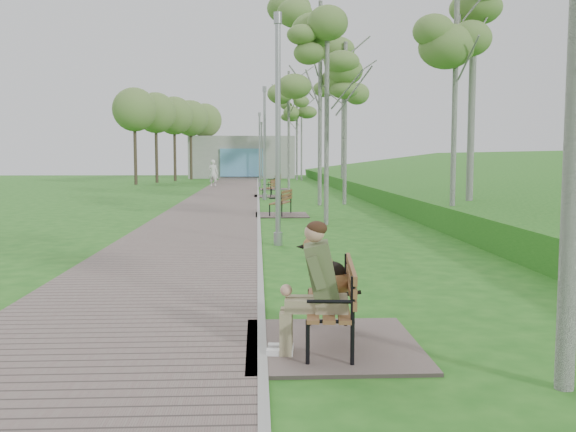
% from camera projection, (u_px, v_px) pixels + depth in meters
% --- Properties ---
extents(ground, '(120.00, 120.00, 0.00)m').
position_uv_depth(ground, '(260.00, 269.00, 11.95)').
color(ground, '#216119').
rests_on(ground, ground).
extents(walkway, '(3.50, 67.00, 0.04)m').
position_uv_depth(walkway, '(224.00, 196.00, 33.25)').
color(walkway, '#73645D').
rests_on(walkway, ground).
extents(kerb, '(0.10, 67.00, 0.05)m').
position_uv_depth(kerb, '(258.00, 196.00, 33.33)').
color(kerb, '#999993').
rests_on(kerb, ground).
extents(embankment, '(14.00, 70.00, 1.60)m').
position_uv_depth(embankment, '(495.00, 198.00, 32.41)').
color(embankment, '#438D2B').
rests_on(embankment, ground).
extents(building_north, '(10.00, 5.20, 4.00)m').
position_uv_depth(building_north, '(242.00, 157.00, 62.38)').
color(building_north, '#9E9E99').
rests_on(building_north, ground).
extents(bench_main, '(1.90, 2.11, 1.66)m').
position_uv_depth(bench_main, '(324.00, 306.00, 7.03)').
color(bench_main, '#73645D').
rests_on(bench_main, ground).
extents(bench_second, '(1.84, 2.05, 1.13)m').
position_uv_depth(bench_second, '(281.00, 210.00, 22.74)').
color(bench_second, '#73645D').
rests_on(bench_second, ground).
extents(bench_third, '(1.84, 2.04, 1.13)m').
position_uv_depth(bench_third, '(271.00, 193.00, 33.43)').
color(bench_third, '#73645D').
rests_on(bench_third, ground).
extents(bench_far, '(1.90, 2.12, 1.17)m').
position_uv_depth(bench_far, '(275.00, 186.00, 40.59)').
color(bench_far, '#73645D').
rests_on(bench_far, ground).
extents(lamp_post_near, '(0.21, 0.21, 5.39)m').
position_uv_depth(lamp_post_near, '(278.00, 138.00, 14.94)').
color(lamp_post_near, '#919398').
rests_on(lamp_post_near, ground).
extents(lamp_post_second, '(0.21, 0.21, 5.41)m').
position_uv_depth(lamp_post_second, '(265.00, 147.00, 30.66)').
color(lamp_post_second, '#919398').
rests_on(lamp_post_second, ground).
extents(lamp_post_third, '(0.20, 0.20, 5.06)m').
position_uv_depth(lamp_post_third, '(260.00, 152.00, 43.73)').
color(lamp_post_third, '#919398').
rests_on(lamp_post_third, ground).
extents(lamp_post_far, '(0.20, 0.20, 5.20)m').
position_uv_depth(lamp_post_far, '(262.00, 153.00, 58.36)').
color(lamp_post_far, '#919398').
rests_on(lamp_post_far, ground).
extents(pedestrian_near, '(0.77, 0.61, 1.87)m').
position_uv_depth(pedestrian_near, '(213.00, 173.00, 44.40)').
color(pedestrian_near, white).
rests_on(pedestrian_near, ground).
extents(birch_front_b, '(2.30, 2.30, 7.85)m').
position_uv_depth(birch_front_b, '(457.00, 0.00, 16.76)').
color(birch_front_b, silver).
rests_on(birch_front_b, ground).
extents(birch_near_a, '(2.25, 2.25, 6.57)m').
position_uv_depth(birch_near_a, '(327.00, 54.00, 19.26)').
color(birch_near_a, silver).
rests_on(birch_near_a, ground).
extents(birch_mid_a, '(2.40, 2.40, 7.26)m').
position_uv_depth(birch_mid_a, '(345.00, 72.00, 27.52)').
color(birch_mid_a, silver).
rests_on(birch_mid_a, ground).
extents(birch_mid_c, '(2.92, 2.92, 8.91)m').
position_uv_depth(birch_mid_c, '(320.00, 39.00, 26.90)').
color(birch_mid_c, silver).
rests_on(birch_mid_c, ground).
extents(birch_far_a, '(2.49, 2.49, 8.23)m').
position_uv_depth(birch_far_a, '(343.00, 84.00, 38.95)').
color(birch_far_a, silver).
rests_on(birch_far_a, ground).
extents(birch_far_b, '(2.25, 2.25, 7.40)m').
position_uv_depth(birch_far_b, '(289.00, 93.00, 37.93)').
color(birch_far_b, silver).
rests_on(birch_far_b, ground).
extents(birch_distant_a, '(2.54, 2.54, 8.69)m').
position_uv_depth(birch_distant_a, '(297.00, 102.00, 55.63)').
color(birch_distant_a, silver).
rests_on(birch_distant_a, ground).
extents(birch_distant_b, '(2.28, 2.28, 8.18)m').
position_uv_depth(birch_distant_b, '(302.00, 105.00, 54.70)').
color(birch_distant_b, silver).
rests_on(birch_distant_b, ground).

